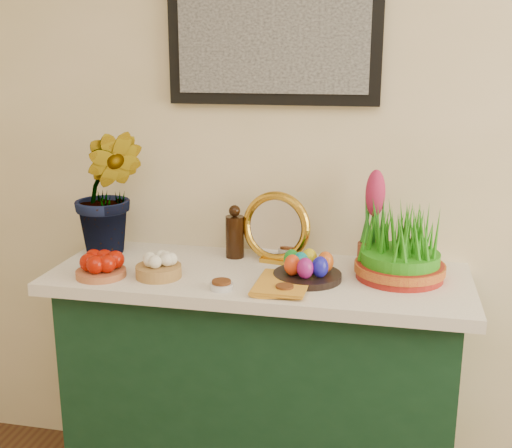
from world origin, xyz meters
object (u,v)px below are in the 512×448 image
(sideboard, at_px, (259,395))
(wheatgrass_sabzeh, at_px, (401,247))
(book, at_px, (256,281))
(hyacinth_green, at_px, (108,172))
(mirror, at_px, (276,228))

(sideboard, bearing_deg, wheatgrass_sabzeh, 4.47)
(book, bearing_deg, hyacinth_green, 160.17)
(sideboard, height_order, mirror, mirror)
(sideboard, distance_m, book, 0.50)
(sideboard, distance_m, hyacinth_green, 0.96)
(mirror, height_order, book, mirror)
(wheatgrass_sabzeh, bearing_deg, mirror, 168.20)
(sideboard, relative_size, book, 5.82)
(hyacinth_green, xyz_separation_m, book, (0.59, -0.23, -0.29))
(wheatgrass_sabzeh, bearing_deg, sideboard, -175.53)
(mirror, relative_size, wheatgrass_sabzeh, 0.87)
(hyacinth_green, relative_size, book, 2.71)
(wheatgrass_sabzeh, bearing_deg, hyacinth_green, 176.83)
(hyacinth_green, height_order, book, hyacinth_green)
(sideboard, xyz_separation_m, book, (0.02, -0.13, 0.48))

